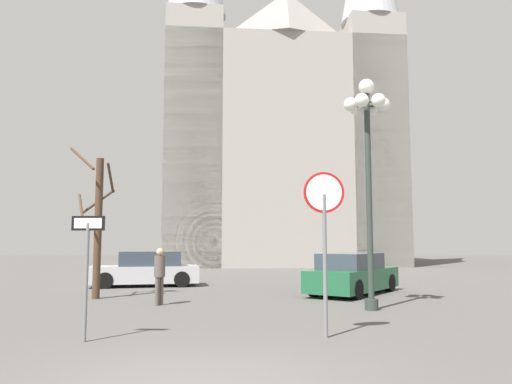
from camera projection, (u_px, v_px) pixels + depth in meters
cathedral at (279, 135)px, 40.14m from camera, size 19.01×13.95×32.65m
stop_sign at (324, 220)px, 9.52m from camera, size 0.81×0.11×3.21m
one_way_arrow_sign at (86, 260)px, 9.06m from camera, size 0.64×0.07×2.32m
street_lamp at (367, 137)px, 13.53m from camera, size 1.30×1.18×6.42m
bare_tree at (97, 222)px, 15.89m from camera, size 1.40×1.67×4.96m
parked_car_near_green at (352, 275)px, 17.16m from camera, size 4.01×4.75×1.43m
parked_car_far_silver at (146, 270)px, 20.16m from camera, size 4.66×2.58×1.44m
pedestrian_walking at (159, 271)px, 14.14m from camera, size 0.32×0.32×1.65m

